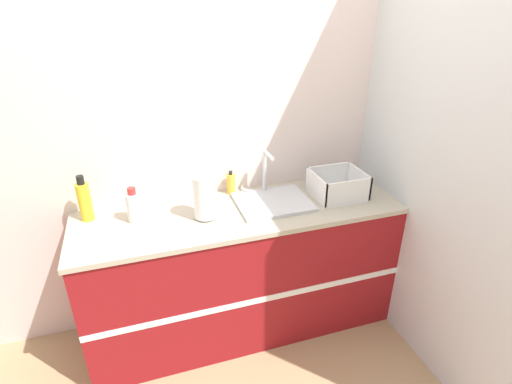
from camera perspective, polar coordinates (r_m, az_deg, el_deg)
name	(u,v)px	position (r m, az deg, el deg)	size (l,w,h in m)	color
ground_plane	(256,353)	(2.74, 0.01, -22.04)	(12.00, 12.00, 0.00)	tan
wall_back	(226,129)	(2.52, -4.30, 9.00)	(4.34, 0.06, 2.60)	silver
wall_right	(394,129)	(2.66, 19.13, 8.55)	(0.06, 2.58, 2.60)	silver
counter_cabinet	(242,270)	(2.64, -1.96, -11.05)	(1.96, 0.60, 0.89)	maroon
sink	(273,200)	(2.46, 2.38, -1.11)	(0.45, 0.37, 0.30)	silver
paper_towel_roll	(205,197)	(2.27, -7.36, -0.74)	(0.13, 0.13, 0.26)	#4C4C51
dish_rack	(337,187)	(2.58, 11.54, 0.68)	(0.31, 0.28, 0.16)	white
bottle_white_spray	(134,207)	(2.34, -17.05, -2.00)	(0.08, 0.08, 0.21)	white
bottle_yellow	(85,201)	(2.44, -23.28, -1.14)	(0.07, 0.07, 0.27)	yellow
soap_dispenser	(231,183)	(2.57, -3.52, 1.23)	(0.05, 0.05, 0.15)	gold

